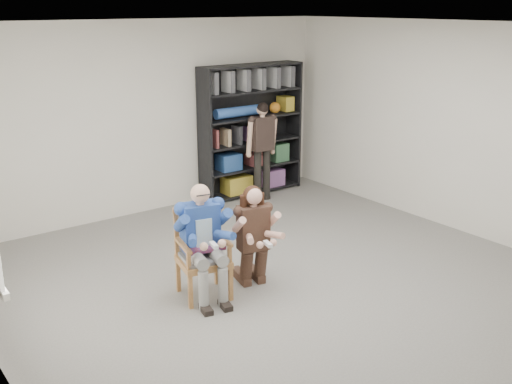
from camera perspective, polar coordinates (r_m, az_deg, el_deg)
room_shell at (r=6.06m, az=4.91°, el=2.12°), size 6.00×7.00×2.80m
floor at (r=6.57m, az=4.59°, el=-9.72°), size 6.00×7.00×0.01m
armchair at (r=6.36m, az=-5.04°, el=-5.92°), size 0.66×0.65×0.96m
seated_man at (r=6.30m, az=-5.08°, el=-4.72°), size 0.69×0.85×1.25m
kneeling_woman at (r=6.53m, az=-0.16°, el=-4.33°), size 0.64×0.86×1.15m
bookshelf at (r=9.67m, az=-0.45°, el=5.88°), size 1.80×0.38×2.10m
standing_man at (r=9.37m, az=0.59°, el=3.84°), size 0.51×0.32×1.57m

